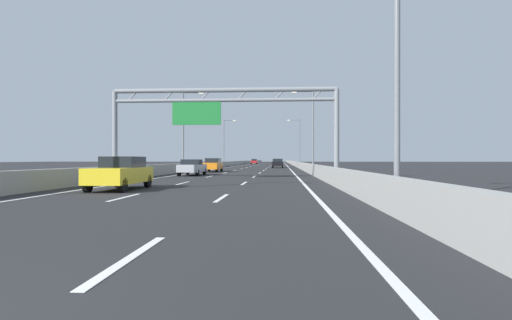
{
  "coord_description": "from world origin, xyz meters",
  "views": [
    {
      "loc": [
        3.95,
        -2.17,
        1.41
      ],
      "look_at": [
        -0.28,
        66.93,
        1.27
      ],
      "focal_mm": 28.61,
      "sensor_mm": 36.0,
      "label": 1
    }
  ],
  "objects_px": {
    "yellow_car": "(121,173)",
    "red_car": "(254,161)",
    "orange_car": "(213,165)",
    "streetlamp_right_far": "(298,139)",
    "black_car": "(278,163)",
    "streetlamp_left_mid": "(185,126)",
    "streetlamp_right_near": "(390,36)",
    "sign_gantry": "(220,110)",
    "streetlamp_left_far": "(225,140)",
    "streetlamp_right_mid": "(311,125)",
    "silver_car": "(192,167)"
  },
  "relations": [
    {
      "from": "yellow_car",
      "to": "red_car",
      "type": "distance_m",
      "value": 100.3
    },
    {
      "from": "silver_car",
      "to": "red_car",
      "type": "bearing_deg",
      "value": 90.06
    },
    {
      "from": "streetlamp_right_mid",
      "to": "streetlamp_left_far",
      "type": "xyz_separation_m",
      "value": [
        -14.93,
        34.52,
        0.0
      ]
    },
    {
      "from": "red_car",
      "to": "orange_car",
      "type": "xyz_separation_m",
      "value": [
        0.16,
        -73.52,
        0.04
      ]
    },
    {
      "from": "black_car",
      "to": "streetlamp_left_mid",
      "type": "bearing_deg",
      "value": -120.3
    },
    {
      "from": "streetlamp_right_mid",
      "to": "orange_car",
      "type": "xyz_separation_m",
      "value": [
        -11.14,
        -2.7,
        -4.61
      ]
    },
    {
      "from": "streetlamp_right_mid",
      "to": "orange_car",
      "type": "height_order",
      "value": "streetlamp_right_mid"
    },
    {
      "from": "yellow_car",
      "to": "red_car",
      "type": "xyz_separation_m",
      "value": [
        -0.37,
        100.3,
        -0.04
      ]
    },
    {
      "from": "streetlamp_left_mid",
      "to": "orange_car",
      "type": "xyz_separation_m",
      "value": [
        3.79,
        -2.7,
        -4.61
      ]
    },
    {
      "from": "streetlamp_right_mid",
      "to": "orange_car",
      "type": "bearing_deg",
      "value": -166.37
    },
    {
      "from": "streetlamp_right_near",
      "to": "streetlamp_right_far",
      "type": "xyz_separation_m",
      "value": [
        0.0,
        69.03,
        0.0
      ]
    },
    {
      "from": "streetlamp_right_near",
      "to": "red_car",
      "type": "bearing_deg",
      "value": 96.13
    },
    {
      "from": "streetlamp_left_far",
      "to": "streetlamp_right_far",
      "type": "distance_m",
      "value": 14.93
    },
    {
      "from": "silver_car",
      "to": "black_car",
      "type": "height_order",
      "value": "black_car"
    },
    {
      "from": "black_car",
      "to": "streetlamp_right_mid",
      "type": "bearing_deg",
      "value": -77.73
    },
    {
      "from": "streetlamp_left_far",
      "to": "orange_car",
      "type": "bearing_deg",
      "value": -84.19
    },
    {
      "from": "streetlamp_left_mid",
      "to": "orange_car",
      "type": "height_order",
      "value": "streetlamp_left_mid"
    },
    {
      "from": "silver_car",
      "to": "black_car",
      "type": "bearing_deg",
      "value": 77.21
    },
    {
      "from": "yellow_car",
      "to": "red_car",
      "type": "bearing_deg",
      "value": 90.21
    },
    {
      "from": "streetlamp_left_mid",
      "to": "yellow_car",
      "type": "bearing_deg",
      "value": -82.29
    },
    {
      "from": "streetlamp_right_mid",
      "to": "silver_car",
      "type": "height_order",
      "value": "streetlamp_right_mid"
    },
    {
      "from": "black_car",
      "to": "orange_car",
      "type": "bearing_deg",
      "value": -108.4
    },
    {
      "from": "streetlamp_right_near",
      "to": "orange_car",
      "type": "distance_m",
      "value": 34.02
    },
    {
      "from": "orange_car",
      "to": "red_car",
      "type": "bearing_deg",
      "value": 90.13
    },
    {
      "from": "streetlamp_left_mid",
      "to": "streetlamp_left_far",
      "type": "bearing_deg",
      "value": 90.0
    },
    {
      "from": "sign_gantry",
      "to": "streetlamp_right_near",
      "type": "bearing_deg",
      "value": -62.09
    },
    {
      "from": "yellow_car",
      "to": "black_car",
      "type": "xyz_separation_m",
      "value": [
        6.89,
        48.1,
        -0.01
      ]
    },
    {
      "from": "sign_gantry",
      "to": "streetlamp_right_far",
      "type": "xyz_separation_m",
      "value": [
        7.72,
        54.46,
        0.57
      ]
    },
    {
      "from": "yellow_car",
      "to": "orange_car",
      "type": "bearing_deg",
      "value": 90.44
    },
    {
      "from": "orange_car",
      "to": "streetlamp_right_far",
      "type": "bearing_deg",
      "value": 73.33
    },
    {
      "from": "red_car",
      "to": "streetlamp_right_near",
      "type": "bearing_deg",
      "value": -83.87
    },
    {
      "from": "sign_gantry",
      "to": "streetlamp_left_far",
      "type": "height_order",
      "value": "streetlamp_left_far"
    },
    {
      "from": "streetlamp_right_far",
      "to": "silver_car",
      "type": "bearing_deg",
      "value": -103.29
    },
    {
      "from": "streetlamp_left_mid",
      "to": "yellow_car",
      "type": "relative_size",
      "value": 2.19
    },
    {
      "from": "streetlamp_right_near",
      "to": "streetlamp_left_far",
      "type": "bearing_deg",
      "value": 102.2
    },
    {
      "from": "streetlamp_left_mid",
      "to": "black_car",
      "type": "xyz_separation_m",
      "value": [
        10.88,
        18.62,
        -4.62
      ]
    },
    {
      "from": "streetlamp_left_mid",
      "to": "yellow_car",
      "type": "distance_m",
      "value": 30.11
    },
    {
      "from": "orange_car",
      "to": "sign_gantry",
      "type": "bearing_deg",
      "value": -78.77
    },
    {
      "from": "red_car",
      "to": "black_car",
      "type": "height_order",
      "value": "black_car"
    },
    {
      "from": "streetlamp_left_far",
      "to": "streetlamp_right_near",
      "type": "bearing_deg",
      "value": -77.8
    },
    {
      "from": "streetlamp_left_mid",
      "to": "orange_car",
      "type": "bearing_deg",
      "value": -35.51
    },
    {
      "from": "sign_gantry",
      "to": "yellow_car",
      "type": "xyz_separation_m",
      "value": [
        -3.22,
        -9.54,
        -4.04
      ]
    },
    {
      "from": "streetlamp_left_mid",
      "to": "streetlamp_right_mid",
      "type": "distance_m",
      "value": 14.93
    },
    {
      "from": "streetlamp_left_far",
      "to": "black_car",
      "type": "relative_size",
      "value": 2.15
    },
    {
      "from": "streetlamp_left_far",
      "to": "streetlamp_right_mid",
      "type": "bearing_deg",
      "value": -66.61
    },
    {
      "from": "streetlamp_right_far",
      "to": "yellow_car",
      "type": "bearing_deg",
      "value": -99.7
    },
    {
      "from": "streetlamp_left_far",
      "to": "orange_car",
      "type": "xyz_separation_m",
      "value": [
        3.79,
        -37.22,
        -4.61
      ]
    },
    {
      "from": "streetlamp_right_mid",
      "to": "silver_car",
      "type": "xyz_separation_m",
      "value": [
        -11.22,
        -12.96,
        -4.68
      ]
    },
    {
      "from": "streetlamp_left_mid",
      "to": "streetlamp_right_far",
      "type": "distance_m",
      "value": 37.61
    },
    {
      "from": "sign_gantry",
      "to": "streetlamp_left_mid",
      "type": "relative_size",
      "value": 1.67
    }
  ]
}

